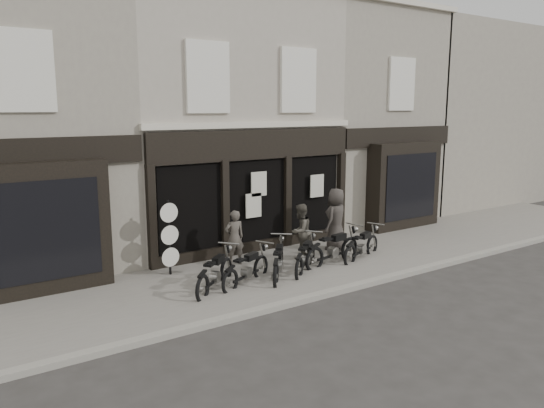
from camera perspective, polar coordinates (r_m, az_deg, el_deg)
ground_plane at (r=14.56m, az=4.69°, el=-7.94°), size 90.00×90.00×0.00m
pavement at (r=15.22m, az=2.54°, el=-6.87°), size 30.00×4.20×0.12m
kerb at (r=13.65m, az=8.04°, el=-8.99°), size 30.00×0.25×0.13m
central_building at (r=18.82m, az=-6.75°, el=8.81°), size 7.30×6.22×8.34m
neighbour_left at (r=16.78m, az=-26.39°, el=7.50°), size 5.60×6.73×8.34m
neighbour_right at (r=22.45m, az=7.99°, el=8.91°), size 5.60×6.73×8.34m
filler_right at (r=28.64m, az=20.14°, el=8.79°), size 11.00×6.00×8.20m
motorcycle_0 at (r=13.41m, az=-6.12°, el=-7.71°), size 1.85×1.58×1.05m
motorcycle_1 at (r=13.76m, az=-2.75°, el=-7.27°), size 1.95×1.15×1.00m
motorcycle_2 at (r=14.29m, az=0.70°, el=-6.51°), size 1.62×1.83×1.05m
motorcycle_3 at (r=14.83m, az=3.63°, el=-5.95°), size 1.79×1.53×1.02m
motorcycle_4 at (r=15.54m, az=6.60°, el=-5.09°), size 2.31×0.74×1.11m
motorcycle_5 at (r=16.17m, az=9.63°, el=-4.70°), size 2.03×0.99×1.02m
man_left at (r=15.14m, az=-4.07°, el=-3.62°), size 0.62×0.45×1.58m
man_centre at (r=15.77m, az=3.07°, el=-2.94°), size 0.97×0.86×1.64m
man_right at (r=16.80m, az=6.89°, el=-1.63°), size 1.12×0.95×1.96m
advert_sign_post at (r=14.43m, az=-10.96°, el=-3.93°), size 0.53×0.34×2.15m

